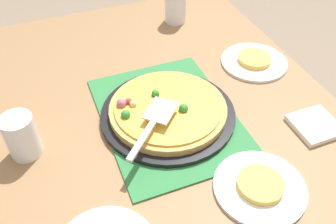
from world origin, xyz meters
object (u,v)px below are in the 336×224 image
at_px(cup_near, 175,7).
at_px(cup_far, 21,136).
at_px(plate_near_left, 260,188).
at_px(napkin_stack, 315,125).
at_px(served_slice_left, 261,184).
at_px(pizza_pan, 168,114).
at_px(served_slice_right, 255,59).
at_px(pizza_server, 153,122).
at_px(pizza, 167,109).
at_px(plate_far_right, 254,62).

xyz_separation_m(cup_near, cup_far, (0.48, -0.61, 0.00)).
xyz_separation_m(plate_near_left, napkin_stack, (-0.12, 0.25, 0.00)).
distance_m(plate_near_left, served_slice_left, 0.01).
bearing_deg(pizza_pan, plate_near_left, 19.99).
bearing_deg(plate_near_left, served_slice_right, 150.40).
distance_m(pizza_server, napkin_stack, 0.45).
relative_size(pizza_pan, pizza_server, 1.95).
bearing_deg(cup_far, pizza_pan, 88.24).
bearing_deg(served_slice_right, served_slice_left, -29.60).
relative_size(plate_near_left, napkin_stack, 1.83).
height_order(pizza, served_slice_right, pizza).
xyz_separation_m(plate_far_right, pizza_server, (0.21, -0.43, 0.06)).
xyz_separation_m(plate_far_right, cup_near, (-0.36, -0.14, 0.06)).
bearing_deg(served_slice_left, plate_near_left, 0.00).
relative_size(served_slice_right, cup_far, 0.92).
height_order(pizza, served_slice_left, pizza).
xyz_separation_m(plate_far_right, served_slice_right, (0.00, 0.00, 0.01)).
height_order(pizza_pan, plate_far_right, pizza_pan).
height_order(pizza_pan, cup_far, cup_far).
bearing_deg(plate_far_right, pizza, -69.51).
height_order(served_slice_left, cup_far, cup_far).
height_order(cup_near, napkin_stack, cup_near).
xyz_separation_m(served_slice_left, pizza_server, (-0.24, -0.18, 0.05)).
bearing_deg(served_slice_left, napkin_stack, 115.55).
xyz_separation_m(plate_near_left, cup_near, (-0.80, 0.11, 0.06)).
relative_size(pizza, napkin_stack, 2.75).
bearing_deg(cup_far, served_slice_right, 99.50).
relative_size(pizza, pizza_server, 1.69).
bearing_deg(cup_near, served_slice_left, -8.06).
distance_m(served_slice_left, served_slice_right, 0.51).
distance_m(plate_far_right, cup_far, 0.77).
distance_m(pizza_pan, cup_far, 0.39).
height_order(plate_far_right, served_slice_left, served_slice_left).
bearing_deg(plate_far_right, plate_near_left, -29.60).
distance_m(plate_near_left, napkin_stack, 0.28).
height_order(plate_near_left, napkin_stack, napkin_stack).
height_order(plate_far_right, served_slice_right, served_slice_right).
bearing_deg(pizza, pizza_pan, 72.09).
bearing_deg(cup_far, plate_near_left, 57.39).
bearing_deg(pizza_server, napkin_stack, 74.81).
distance_m(pizza, served_slice_right, 0.39).
height_order(pizza_pan, plate_near_left, pizza_pan).
xyz_separation_m(plate_near_left, pizza_server, (-0.24, -0.18, 0.06)).
height_order(pizza, plate_far_right, pizza).
xyz_separation_m(cup_near, pizza_server, (0.57, -0.29, 0.01)).
bearing_deg(pizza_server, cup_near, 152.59).
distance_m(pizza_pan, cup_near, 0.55).
height_order(pizza_pan, served_slice_right, served_slice_right).
bearing_deg(served_slice_left, pizza_server, -142.85).
height_order(plate_far_right, cup_far, cup_far).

